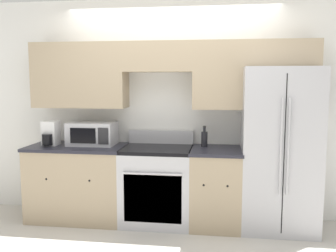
{
  "coord_description": "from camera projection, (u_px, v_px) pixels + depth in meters",
  "views": [
    {
      "loc": [
        0.58,
        -3.83,
        1.65
      ],
      "look_at": [
        -0.0,
        0.31,
        1.13
      ],
      "focal_mm": 40.0,
      "sensor_mm": 36.0,
      "label": 1
    }
  ],
  "objects": [
    {
      "name": "ground_plane",
      "position": [
        164.0,
        233.0,
        4.05
      ],
      "size": [
        12.0,
        12.0,
        0.0
      ],
      "primitive_type": "plane",
      "color": "beige"
    },
    {
      "name": "wall_back",
      "position": [
        172.0,
        96.0,
        4.45
      ],
      "size": [
        8.0,
        0.39,
        2.6
      ],
      "color": "white",
      "rests_on": "ground_plane"
    },
    {
      "name": "lower_cabinets_left",
      "position": [
        78.0,
        182.0,
        4.45
      ],
      "size": [
        1.14,
        0.64,
        0.88
      ],
      "color": "tan",
      "rests_on": "ground_plane"
    },
    {
      "name": "lower_cabinets_right",
      "position": [
        216.0,
        187.0,
        4.22
      ],
      "size": [
        0.58,
        0.64,
        0.88
      ],
      "color": "tan",
      "rests_on": "ground_plane"
    },
    {
      "name": "oven_range",
      "position": [
        157.0,
        185.0,
        4.31
      ],
      "size": [
        0.79,
        0.65,
        1.04
      ],
      "color": "#B7B7BC",
      "rests_on": "ground_plane"
    },
    {
      "name": "refrigerator",
      "position": [
        278.0,
        148.0,
        4.14
      ],
      "size": [
        0.81,
        0.8,
        1.78
      ],
      "color": "#B7B7BC",
      "rests_on": "ground_plane"
    },
    {
      "name": "microwave",
      "position": [
        92.0,
        133.0,
        4.43
      ],
      "size": [
        0.55,
        0.37,
        0.27
      ],
      "color": "#B7B7BC",
      "rests_on": "lower_cabinets_left"
    },
    {
      "name": "bottle",
      "position": [
        204.0,
        139.0,
        4.3
      ],
      "size": [
        0.07,
        0.07,
        0.24
      ],
      "color": "black",
      "rests_on": "lower_cabinets_right"
    },
    {
      "name": "coffee_maker",
      "position": [
        50.0,
        134.0,
        4.39
      ],
      "size": [
        0.17,
        0.24,
        0.29
      ],
      "color": "white",
      "rests_on": "lower_cabinets_left"
    }
  ]
}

